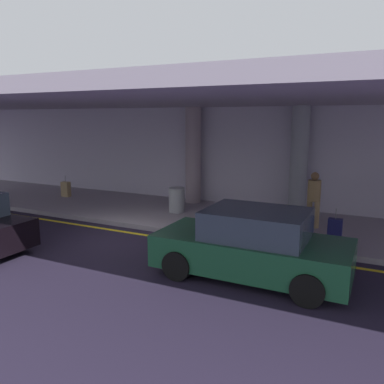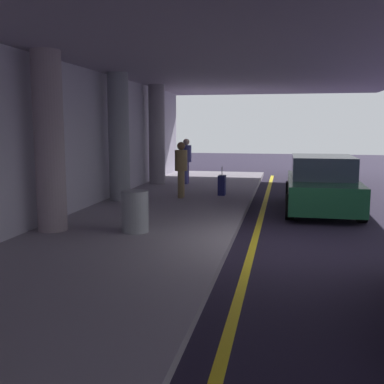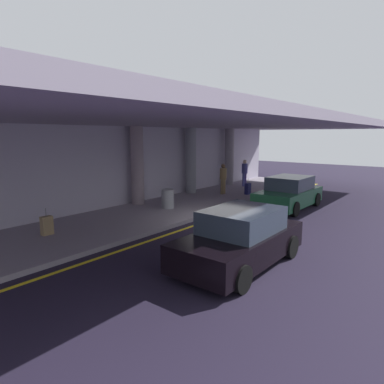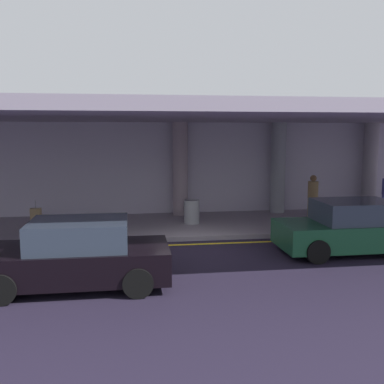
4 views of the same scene
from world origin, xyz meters
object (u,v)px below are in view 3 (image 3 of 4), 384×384
object	(u,v)px
support_column_left_mid	(191,161)
support_column_center	(229,157)
support_column_far_left	(137,166)
person_waiting_for_ride	(223,177)
car_black	(240,239)
suitcase_upright_secondary	(47,225)
car_dark_green	(289,193)
suitcase_upright_primary	(248,189)
traveler_with_luggage	(245,171)
trash_bin_steel	(168,199)

from	to	relation	value
support_column_left_mid	support_column_center	world-z (taller)	same
support_column_far_left	person_waiting_for_ride	world-z (taller)	support_column_far_left
car_black	person_waiting_for_ride	xyz separation A→B (m)	(7.98, 5.81, 0.40)
suitcase_upright_secondary	support_column_left_mid	bearing A→B (deg)	-18.90
car_dark_green	person_waiting_for_ride	distance (m)	4.13
support_column_center	car_dark_green	world-z (taller)	support_column_center
support_column_far_left	suitcase_upright_primary	xyz separation A→B (m)	(5.57, -2.79, -1.51)
traveler_with_luggage	person_waiting_for_ride	size ratio (longest dim) A/B	1.00
suitcase_upright_primary	car_dark_green	bearing A→B (deg)	-131.03
support_column_far_left	trash_bin_steel	xyz separation A→B (m)	(0.21, -1.73, -1.40)
suitcase_upright_primary	support_column_far_left	bearing A→B (deg)	137.13
suitcase_upright_secondary	suitcase_upright_primary	bearing A→B (deg)	-34.80
suitcase_upright_secondary	car_black	bearing A→B (deg)	-98.45
support_column_far_left	support_column_left_mid	world-z (taller)	same
support_column_far_left	suitcase_upright_secondary	size ratio (longest dim) A/B	4.06
suitcase_upright_primary	car_black	bearing A→B (deg)	-168.10
support_column_far_left	suitcase_upright_secondary	bearing A→B (deg)	-165.26
support_column_far_left	support_column_left_mid	xyz separation A→B (m)	(4.00, 0.00, 0.00)
suitcase_upright_secondary	support_column_far_left	bearing A→B (deg)	-12.65
support_column_far_left	car_black	xyz separation A→B (m)	(-3.17, -7.47, -1.26)
car_black	person_waiting_for_ride	size ratio (longest dim) A/B	2.44
car_black	trash_bin_steel	xyz separation A→B (m)	(3.38, 5.74, -0.14)
support_column_center	suitcase_upright_primary	world-z (taller)	support_column_center
suitcase_upright_primary	trash_bin_steel	world-z (taller)	suitcase_upright_primary
support_column_center	trash_bin_steel	bearing A→B (deg)	-167.49
support_column_center	traveler_with_luggage	world-z (taller)	support_column_center
suitcase_upright_secondary	traveler_with_luggage	bearing A→B (deg)	-26.15
support_column_far_left	car_dark_green	xyz separation A→B (m)	(4.22, -5.72, -1.26)
support_column_far_left	trash_bin_steel	bearing A→B (deg)	-83.10
suitcase_upright_primary	suitcase_upright_secondary	xyz separation A→B (m)	(-10.83, 1.41, 0.00)
support_column_center	traveler_with_luggage	xyz separation A→B (m)	(0.14, -1.09, -0.86)
support_column_center	suitcase_upright_secondary	xyz separation A→B (m)	(-13.26, -1.38, -1.51)
car_dark_green	traveler_with_luggage	size ratio (longest dim) A/B	2.44
support_column_left_mid	suitcase_upright_secondary	bearing A→B (deg)	-171.50
car_black	traveler_with_luggage	xyz separation A→B (m)	(11.31, 6.37, 0.40)
support_column_far_left	suitcase_upright_primary	size ratio (longest dim) A/B	4.06
support_column_far_left	car_dark_green	world-z (taller)	support_column_far_left
suitcase_upright_secondary	trash_bin_steel	bearing A→B (deg)	-31.02
car_dark_green	traveler_with_luggage	bearing A→B (deg)	-131.25
support_column_left_mid	car_dark_green	bearing A→B (deg)	-87.82
car_black	trash_bin_steel	bearing A→B (deg)	60.30
support_column_far_left	suitcase_upright_primary	distance (m)	6.41
support_column_far_left	trash_bin_steel	size ratio (longest dim) A/B	4.29
support_column_center	trash_bin_steel	xyz separation A→B (m)	(-7.79, -1.73, -1.40)
support_column_left_mid	car_dark_green	xyz separation A→B (m)	(0.22, -5.72, -1.26)
traveler_with_luggage	car_black	bearing A→B (deg)	-97.47
support_column_far_left	support_column_center	xyz separation A→B (m)	(8.00, 0.00, 0.00)
person_waiting_for_ride	suitcase_upright_secondary	distance (m)	10.09
support_column_center	car_black	world-z (taller)	support_column_center
support_column_left_mid	car_black	world-z (taller)	support_column_left_mid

